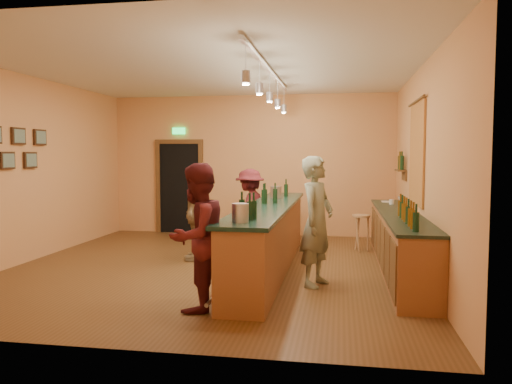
% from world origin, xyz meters
% --- Properties ---
extents(floor, '(7.00, 7.00, 0.00)m').
position_xyz_m(floor, '(0.00, 0.00, 0.00)').
color(floor, '#563618').
rests_on(floor, ground).
extents(ceiling, '(6.50, 7.00, 0.02)m').
position_xyz_m(ceiling, '(0.00, 0.00, 3.20)').
color(ceiling, silver).
rests_on(ceiling, wall_back).
extents(wall_back, '(6.50, 0.02, 3.20)m').
position_xyz_m(wall_back, '(0.00, 3.50, 1.60)').
color(wall_back, '#DC9352').
rests_on(wall_back, floor).
extents(wall_front, '(6.50, 0.02, 3.20)m').
position_xyz_m(wall_front, '(0.00, -3.50, 1.60)').
color(wall_front, '#DC9352').
rests_on(wall_front, floor).
extents(wall_left, '(0.02, 7.00, 3.20)m').
position_xyz_m(wall_left, '(-3.25, 0.00, 1.60)').
color(wall_left, '#DC9352').
rests_on(wall_left, floor).
extents(wall_right, '(0.02, 7.00, 3.20)m').
position_xyz_m(wall_right, '(3.25, 0.00, 1.60)').
color(wall_right, '#DC9352').
rests_on(wall_right, floor).
extents(doorway, '(1.15, 0.09, 2.48)m').
position_xyz_m(doorway, '(-1.70, 3.47, 1.13)').
color(doorway, black).
rests_on(doorway, wall_back).
extents(tapestry, '(0.03, 1.40, 1.60)m').
position_xyz_m(tapestry, '(3.23, 0.40, 1.85)').
color(tapestry, '#A13020').
rests_on(tapestry, wall_right).
extents(bottle_shelf, '(0.17, 0.55, 0.54)m').
position_xyz_m(bottle_shelf, '(3.17, 1.90, 1.67)').
color(bottle_shelf, '#533419').
rests_on(bottle_shelf, wall_right).
extents(picture_grid, '(0.06, 2.20, 0.70)m').
position_xyz_m(picture_grid, '(-3.21, -0.75, 1.95)').
color(picture_grid, '#382111').
rests_on(picture_grid, wall_left).
extents(back_counter, '(0.60, 4.55, 1.27)m').
position_xyz_m(back_counter, '(2.97, 0.18, 0.49)').
color(back_counter, brown).
rests_on(back_counter, floor).
extents(tasting_bar, '(0.73, 5.10, 1.38)m').
position_xyz_m(tasting_bar, '(0.93, -0.00, 0.61)').
color(tasting_bar, brown).
rests_on(tasting_bar, floor).
extents(pendant_track, '(0.11, 4.60, 0.50)m').
position_xyz_m(pendant_track, '(0.93, -0.00, 2.98)').
color(pendant_track, silver).
rests_on(pendant_track, ceiling).
extents(bartender, '(0.64, 0.78, 1.82)m').
position_xyz_m(bartender, '(1.72, -0.84, 0.91)').
color(bartender, gray).
rests_on(bartender, floor).
extents(customer_a, '(0.94, 1.04, 1.74)m').
position_xyz_m(customer_a, '(0.38, -2.20, 0.87)').
color(customer_a, '#59191E').
rests_on(customer_a, floor).
extents(customer_b, '(0.43, 0.97, 1.63)m').
position_xyz_m(customer_b, '(-0.43, 0.54, 0.82)').
color(customer_b, '#997A51').
rests_on(customer_b, floor).
extents(customer_c, '(0.83, 1.13, 1.57)m').
position_xyz_m(customer_c, '(0.31, 1.70, 0.79)').
color(customer_c, '#59191E').
rests_on(customer_c, floor).
extents(bar_stool, '(0.34, 0.34, 0.70)m').
position_xyz_m(bar_stool, '(2.44, 1.81, 0.56)').
color(bar_stool, '#AB834D').
rests_on(bar_stool, floor).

